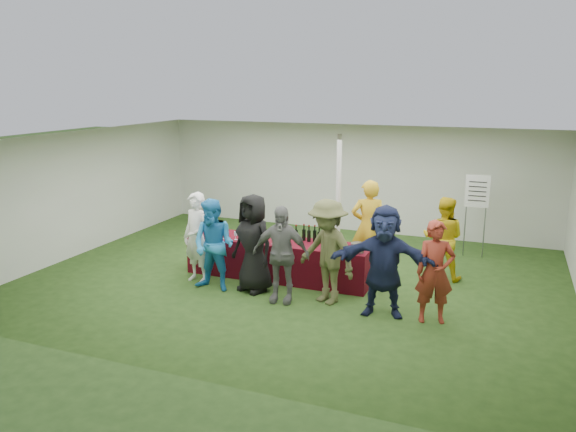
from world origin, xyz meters
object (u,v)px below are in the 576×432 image
at_px(wine_list_sign, 477,197).
at_px(customer_4, 327,252).
at_px(dump_bucket, 357,248).
at_px(customer_1, 214,245).
at_px(serving_table, 278,259).
at_px(customer_0, 197,238).
at_px(staff_back, 443,238).
at_px(customer_2, 253,243).
at_px(customer_6, 435,272).
at_px(customer_3, 281,254).
at_px(staff_pourer, 368,227).
at_px(customer_5, 384,261).

distance_m(wine_list_sign, customer_4, 4.28).
bearing_deg(dump_bucket, customer_1, -161.77).
height_order(serving_table, customer_0, customer_0).
xyz_separation_m(wine_list_sign, staff_back, (-0.47, -1.70, -0.51)).
bearing_deg(customer_2, customer_6, 16.74).
height_order(wine_list_sign, customer_4, customer_4).
bearing_deg(customer_4, staff_back, 75.18).
height_order(dump_bucket, customer_3, customer_3).
xyz_separation_m(staff_pourer, customer_5, (0.73, -1.97, -0.02)).
distance_m(staff_pourer, customer_1, 3.08).
relative_size(staff_pourer, customer_2, 1.05).
bearing_deg(customer_5, staff_back, 64.14).
distance_m(wine_list_sign, customer_5, 4.03).
height_order(customer_5, customer_6, customer_5).
relative_size(dump_bucket, customer_0, 0.14).
relative_size(dump_bucket, staff_back, 0.15).
xyz_separation_m(staff_back, customer_3, (-2.45, -2.21, 0.04)).
xyz_separation_m(serving_table, customer_5, (2.26, -1.02, 0.54)).
xyz_separation_m(customer_5, customer_6, (0.80, 0.02, -0.09)).
height_order(customer_2, customer_6, customer_2).
xyz_separation_m(customer_3, customer_6, (2.56, 0.09, -0.03)).
xyz_separation_m(dump_bucket, customer_6, (1.45, -0.78, -0.02)).
height_order(customer_0, customer_1, customer_0).
bearing_deg(staff_pourer, staff_back, 167.03).
xyz_separation_m(wine_list_sign, customer_5, (-1.16, -3.83, -0.40)).
height_order(customer_1, customer_2, customer_2).
bearing_deg(serving_table, staff_pourer, 31.91).
xyz_separation_m(customer_2, customer_3, (0.65, -0.29, -0.05)).
height_order(wine_list_sign, staff_pourer, staff_pourer).
height_order(staff_back, customer_4, customer_4).
xyz_separation_m(wine_list_sign, customer_0, (-4.76, -3.58, -0.45)).
distance_m(dump_bucket, wine_list_sign, 3.57).
distance_m(staff_back, customer_1, 4.34).
bearing_deg(customer_5, customer_2, 166.94).
relative_size(customer_1, customer_2, 0.94).
relative_size(staff_pourer, customer_3, 1.11).
xyz_separation_m(customer_0, customer_4, (2.60, -0.09, 0.04)).
xyz_separation_m(customer_2, customer_4, (1.41, -0.05, 0.01)).
xyz_separation_m(customer_2, customer_6, (3.22, -0.20, -0.07)).
bearing_deg(customer_3, wine_list_sign, 46.47).
bearing_deg(customer_2, wine_list_sign, 65.63).
relative_size(staff_back, customer_5, 0.88).
height_order(dump_bucket, customer_2, customer_2).
bearing_deg(customer_2, customer_5, 15.20).
xyz_separation_m(customer_3, customer_5, (1.76, 0.08, 0.07)).
distance_m(staff_pourer, customer_3, 2.29).
xyz_separation_m(customer_0, customer_3, (1.84, -0.33, -0.02)).
xyz_separation_m(staff_pourer, customer_1, (-2.36, -1.97, -0.09)).
bearing_deg(staff_back, wine_list_sign, -104.71).
bearing_deg(wine_list_sign, serving_table, -140.53).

